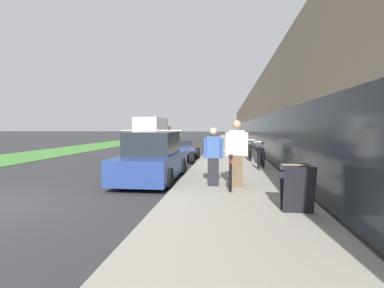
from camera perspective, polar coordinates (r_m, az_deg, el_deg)
The scene contains 13 objects.
sidewalk_slab at distance 26.75m, azimuth 7.33°, elevation -0.35°, with size 3.29×70.00×0.15m.
storefront_facade at distance 35.38m, azimuth 18.17°, elevation 4.18°, with size 10.01×70.00×4.84m.
lawn_strip at distance 32.96m, azimuth -14.20°, elevation 0.15°, with size 4.30×70.00×0.03m.
tandem_bicycle at distance 8.40m, azimuth 7.32°, elevation -5.10°, with size 0.52×2.55×0.89m.
person_rider at distance 8.03m, azimuth 8.50°, elevation -1.81°, with size 0.60×0.24×1.77m.
person_bystander at distance 8.13m, azimuth 4.08°, elevation -2.40°, with size 0.54×0.21×1.58m.
bike_rack_hoop at distance 11.52m, azimuth 12.58°, elevation -2.21°, with size 0.05×0.60×0.84m.
cruiser_bike_nearest at distance 12.56m, azimuth 13.10°, elevation -2.24°, with size 0.52×1.81×0.99m.
cruiser_bike_middle at distance 14.67m, azimuth 10.95°, elevation -1.45°, with size 0.52×1.74×0.97m.
sandwich_board_sign at distance 6.01m, azimuth 19.39°, elevation -7.91°, with size 0.56×0.56×0.90m.
parked_sedan_curbside at distance 9.85m, azimuth -7.45°, elevation -2.83°, with size 1.77×4.25×1.65m.
vintage_roadster_curbside at distance 15.35m, azimuth -2.35°, elevation -1.61°, with size 1.80×4.32×1.02m.
moving_truck at distance 31.58m, azimuth -7.36°, elevation 2.54°, with size 2.38×7.43×2.68m.
Camera 1 is at (5.39, -5.70, 1.74)m, focal length 28.00 mm.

